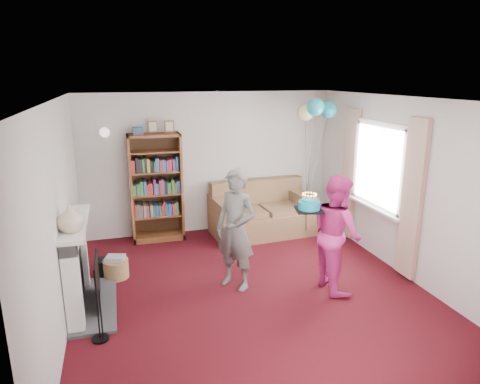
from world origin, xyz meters
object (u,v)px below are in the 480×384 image
object	(u,v)px
person_magenta	(337,233)
birthday_cake	(309,205)
bookcase	(156,188)
person_striped	(236,230)
sofa	(261,214)

from	to	relation	value
person_magenta	birthday_cake	size ratio (longest dim) A/B	4.66
bookcase	person_striped	xyz separation A→B (m)	(0.83, -2.09, -0.09)
person_striped	birthday_cake	xyz separation A→B (m)	(0.87, -0.35, 0.36)
person_magenta	person_striped	bearing A→B (deg)	72.07
person_striped	birthday_cake	bearing A→B (deg)	28.79
person_striped	person_magenta	size ratio (longest dim) A/B	1.04
sofa	birthday_cake	xyz separation A→B (m)	(-0.12, -2.22, 0.83)
bookcase	person_magenta	bearing A→B (deg)	-50.01
bookcase	person_magenta	distance (m)	3.26
bookcase	person_striped	world-z (taller)	bookcase
sofa	person_magenta	bearing A→B (deg)	-87.17
person_striped	birthday_cake	size ratio (longest dim) A/B	4.87
person_magenta	bookcase	bearing A→B (deg)	39.65
bookcase	sofa	bearing A→B (deg)	-7.14
sofa	person_magenta	xyz separation A→B (m)	(0.27, -2.27, 0.43)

